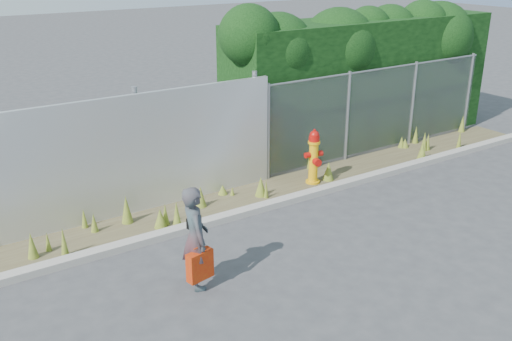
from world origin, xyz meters
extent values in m
plane|color=#3B3B3D|center=(0.00, 0.00, 0.00)|extent=(80.00, 80.00, 0.00)
cube|color=#9B948C|center=(0.00, 1.80, 0.06)|extent=(16.00, 0.22, 0.12)
cube|color=brown|center=(0.00, 2.40, 0.01)|extent=(16.00, 1.20, 0.01)
cone|color=#5B6F21|center=(-1.55, 1.98, 0.25)|extent=(0.17, 0.17, 0.51)
cone|color=#5B6F21|center=(6.06, 2.09, 0.23)|extent=(0.11, 0.11, 0.45)
cone|color=#5B6F21|center=(-0.03, 2.65, 0.09)|extent=(0.09, 0.09, 0.19)
cone|color=#5B6F21|center=(-0.16, 2.80, 0.10)|extent=(0.20, 0.20, 0.20)
cone|color=#5B6F21|center=(-3.45, 2.06, 0.25)|extent=(0.13, 0.13, 0.51)
cone|color=#5B6F21|center=(5.45, 2.93, 0.23)|extent=(0.15, 0.15, 0.45)
cone|color=#5B6F21|center=(-2.79, 2.62, 0.18)|extent=(0.13, 0.13, 0.35)
cone|color=#5B6F21|center=(-3.88, 2.28, 0.22)|extent=(0.17, 0.17, 0.44)
cone|color=#5B6F21|center=(4.67, 2.03, 0.21)|extent=(0.22, 0.22, 0.41)
cone|color=#5B6F21|center=(0.45, 2.19, 0.19)|extent=(0.09, 0.09, 0.39)
cone|color=#5B6F21|center=(5.28, 2.40, 0.21)|extent=(0.14, 0.14, 0.43)
cone|color=#5B6F21|center=(2.30, 2.98, 0.26)|extent=(0.18, 0.18, 0.52)
cone|color=#5B6F21|center=(-0.79, 2.53, 0.21)|extent=(0.22, 0.22, 0.41)
cone|color=#5B6F21|center=(5.18, 2.42, 0.24)|extent=(0.16, 0.16, 0.47)
cone|color=#5B6F21|center=(0.42, 2.33, 0.20)|extent=(0.23, 0.23, 0.40)
cone|color=#5B6F21|center=(-3.62, 2.38, 0.17)|extent=(0.10, 0.10, 0.33)
cone|color=#5B6F21|center=(-1.66, 2.20, 0.20)|extent=(0.14, 0.14, 0.40)
cone|color=#5B6F21|center=(2.06, 2.24, 0.20)|extent=(0.24, 0.24, 0.40)
cone|color=#5B6F21|center=(-2.88, 2.87, 0.18)|extent=(0.12, 0.12, 0.36)
cone|color=#5B6F21|center=(2.14, 2.96, 0.22)|extent=(0.12, 0.12, 0.45)
cone|color=#5B6F21|center=(7.20, 2.90, 0.23)|extent=(0.16, 0.16, 0.46)
cone|color=#5B6F21|center=(4.98, 2.83, 0.11)|extent=(0.20, 0.20, 0.22)
cone|color=#5B6F21|center=(-2.19, 2.65, 0.26)|extent=(0.21, 0.21, 0.52)
cone|color=#5B6F21|center=(4.90, 2.87, 0.14)|extent=(0.16, 0.16, 0.29)
cone|color=#5B6F21|center=(-1.79, 2.15, 0.18)|extent=(0.23, 0.23, 0.36)
cube|color=silver|center=(-3.25, 3.00, 1.10)|extent=(8.50, 0.08, 2.20)
cylinder|color=gray|center=(-1.70, 3.12, 1.15)|extent=(0.10, 0.10, 2.30)
cylinder|color=gray|center=(0.80, 3.12, 1.15)|extent=(0.10, 0.10, 2.30)
cube|color=gray|center=(4.25, 3.00, 1.00)|extent=(6.50, 0.03, 2.00)
cylinder|color=gray|center=(4.25, 3.00, 2.00)|extent=(6.50, 0.04, 0.04)
cylinder|color=gray|center=(1.05, 3.00, 1.02)|extent=(0.07, 0.07, 2.05)
cylinder|color=gray|center=(3.20, 3.00, 1.02)|extent=(0.07, 0.07, 2.05)
cylinder|color=gray|center=(5.30, 3.00, 1.02)|extent=(0.07, 0.07, 2.05)
cylinder|color=gray|center=(7.40, 3.00, 1.02)|extent=(0.07, 0.07, 2.05)
cube|color=black|center=(4.55, 4.00, 1.50)|extent=(7.30, 1.60, 3.00)
sphere|color=black|center=(1.12, 3.82, 2.88)|extent=(1.27, 1.27, 1.27)
sphere|color=black|center=(1.92, 3.90, 2.53)|extent=(1.56, 1.56, 1.56)
sphere|color=black|center=(2.96, 4.24, 2.32)|extent=(1.26, 1.26, 1.26)
sphere|color=black|center=(3.67, 3.95, 2.43)|extent=(1.76, 1.76, 1.76)
sphere|color=black|center=(4.60, 3.97, 2.74)|extent=(1.10, 1.10, 1.10)
sphere|color=black|center=(5.34, 4.00, 2.62)|extent=(1.35, 1.35, 1.35)
sphere|color=black|center=(6.33, 3.84, 2.72)|extent=(1.28, 1.28, 1.28)
sphere|color=black|center=(6.97, 3.84, 2.41)|extent=(1.79, 1.79, 1.79)
cylinder|color=#F2AE0C|center=(1.70, 2.30, 0.03)|extent=(0.29, 0.29, 0.06)
cylinder|color=#F2AE0C|center=(1.70, 2.30, 0.44)|extent=(0.19, 0.19, 0.87)
cylinder|color=#F2AE0C|center=(1.70, 2.30, 0.89)|extent=(0.25, 0.25, 0.05)
cylinder|color=#B20F0A|center=(1.70, 2.30, 0.97)|extent=(0.22, 0.22, 0.10)
sphere|color=#B20F0A|center=(1.70, 2.30, 1.04)|extent=(0.20, 0.20, 0.20)
cylinder|color=#B20F0A|center=(1.70, 2.30, 1.14)|extent=(0.05, 0.05, 0.05)
cylinder|color=#B20F0A|center=(1.55, 2.30, 0.64)|extent=(0.10, 0.11, 0.11)
cylinder|color=#B20F0A|center=(1.84, 2.30, 0.64)|extent=(0.10, 0.11, 0.11)
cylinder|color=#B20F0A|center=(1.70, 2.16, 0.51)|extent=(0.15, 0.12, 0.15)
imported|color=#0F5D62|center=(-2.10, 0.21, 0.76)|extent=(0.48, 0.63, 1.53)
cube|color=#B61F0A|center=(-2.12, 0.05, 0.41)|extent=(0.39, 0.14, 0.43)
cylinder|color=#B61F0A|center=(-2.12, 0.05, 0.70)|extent=(0.18, 0.02, 0.02)
cube|color=black|center=(-2.04, 0.34, 0.93)|extent=(0.21, 0.09, 0.16)
camera|label=1|loc=(-5.28, -6.15, 4.50)|focal=40.00mm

